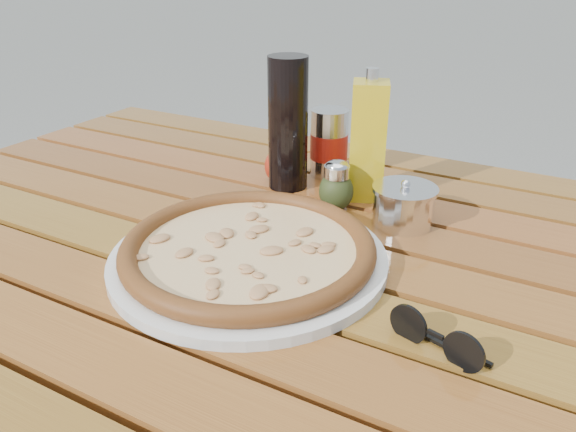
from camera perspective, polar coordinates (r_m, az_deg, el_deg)
The scene contains 10 objects.
table at distance 0.83m, azimuth -0.67°, elevation -7.13°, with size 1.40×0.90×0.75m.
plate at distance 0.73m, azimuth -4.02°, elevation -4.31°, with size 0.36×0.36×0.01m, color silver.
pizza at distance 0.73m, azimuth -4.06°, elevation -3.24°, with size 0.39×0.39×0.03m.
pepper_shaker at distance 0.97m, azimuth -0.82°, elevation 5.55°, with size 0.07×0.07×0.08m.
oregano_shaker at distance 0.87m, azimuth 4.93°, elevation 3.03°, with size 0.06×0.06×0.08m.
dark_bottle at distance 0.94m, azimuth -0.00°, elevation 9.33°, with size 0.07×0.07×0.22m, color black.
soda_can at distance 1.00m, azimuth 4.19°, elevation 7.34°, with size 0.08×0.08×0.12m.
olive_oil_cruet at distance 0.90m, azimuth 8.12°, elevation 7.58°, with size 0.07×0.07×0.21m.
parmesan_tin at distance 0.84m, azimuth 11.67°, elevation 1.10°, with size 0.11×0.11×0.07m.
sunglasses at distance 0.60m, azimuth 14.83°, elevation -11.92°, with size 0.11×0.05×0.04m.
Camera 1 is at (0.34, -0.61, 1.12)m, focal length 35.00 mm.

